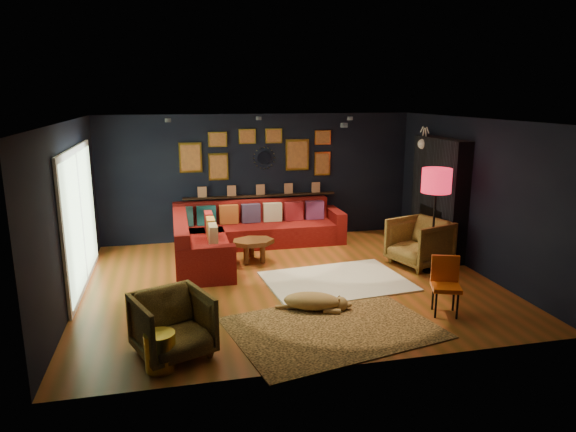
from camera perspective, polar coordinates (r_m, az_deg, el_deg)
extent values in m
plane|color=#94481D|center=(8.45, 0.14, -7.30)|extent=(6.50, 6.50, 0.00)
plane|color=black|center=(10.73, -3.18, 4.33)|extent=(6.50, 0.00, 6.50)
plane|color=black|center=(5.52, 6.62, -4.42)|extent=(6.50, 0.00, 6.50)
plane|color=black|center=(8.02, -23.12, 0.18)|extent=(0.00, 5.50, 5.50)
plane|color=black|center=(9.35, 19.95, 2.20)|extent=(0.00, 5.50, 5.50)
plane|color=white|center=(7.91, 0.15, 10.61)|extent=(6.50, 6.50, 0.00)
cube|color=maroon|center=(10.45, -3.72, -2.05)|extent=(3.20, 0.95, 0.42)
cube|color=maroon|center=(10.69, -4.06, 0.62)|extent=(3.20, 0.24, 0.46)
cube|color=maroon|center=(10.81, 5.20, -0.95)|extent=(0.22, 0.95, 0.64)
cube|color=maroon|center=(9.28, -9.50, -4.19)|extent=(0.95, 2.20, 0.42)
cube|color=maroon|center=(9.16, -11.81, -1.80)|extent=(0.24, 2.20, 0.46)
cube|color=maroon|center=(8.30, -9.08, -5.50)|extent=(0.95, 0.22, 0.64)
cube|color=#2B6165|center=(10.37, -11.54, -0.07)|extent=(0.38, 0.14, 0.38)
cube|color=#17525C|center=(10.39, -9.06, 0.06)|extent=(0.38, 0.14, 0.38)
cube|color=#A55423|center=(10.43, -6.59, 0.18)|extent=(0.38, 0.14, 0.38)
cube|color=#3B3050|center=(10.48, -4.15, 0.31)|extent=(0.38, 0.14, 0.38)
cube|color=#BFB292|center=(10.56, -1.74, 0.43)|extent=(0.38, 0.14, 0.38)
cube|color=maroon|center=(10.65, 0.64, 0.55)|extent=(0.38, 0.14, 0.38)
cube|color=#612957|center=(10.77, 2.97, 0.67)|extent=(0.38, 0.14, 0.38)
cube|color=maroon|center=(9.86, -8.80, -0.66)|extent=(0.14, 0.38, 0.38)
cube|color=#C07E30|center=(9.37, -8.57, -1.38)|extent=(0.14, 0.38, 0.38)
cube|color=tan|center=(8.89, -8.32, -2.18)|extent=(0.14, 0.38, 0.38)
cube|color=black|center=(10.73, -3.09, 2.27)|extent=(3.20, 0.12, 0.04)
cube|color=gold|center=(10.50, -10.78, 6.39)|extent=(0.45, 0.03, 0.60)
cube|color=#B36B30|center=(10.48, -10.77, 6.38)|extent=(0.38, 0.01, 0.51)
cube|color=gold|center=(10.56, -7.74, 5.45)|extent=(0.40, 0.03, 0.55)
cube|color=#B36B30|center=(10.54, -7.73, 5.44)|extent=(0.34, 0.01, 0.47)
cube|color=gold|center=(10.50, -7.83, 8.42)|extent=(0.38, 0.03, 0.30)
cube|color=#B36B30|center=(10.48, -7.82, 8.41)|extent=(0.32, 0.01, 0.25)
cube|color=gold|center=(10.81, 1.03, 6.81)|extent=(0.50, 0.03, 0.65)
cube|color=#B36B30|center=(10.79, 1.05, 6.80)|extent=(0.42, 0.01, 0.55)
cube|color=gold|center=(10.97, 3.83, 5.84)|extent=(0.35, 0.03, 0.50)
cube|color=#B36B30|center=(10.96, 3.86, 5.82)|extent=(0.30, 0.01, 0.42)
cube|color=gold|center=(10.92, 3.87, 8.70)|extent=(0.35, 0.03, 0.30)
cube|color=#B36B30|center=(10.90, 3.90, 8.69)|extent=(0.30, 0.01, 0.25)
cube|color=gold|center=(10.56, -4.56, 8.81)|extent=(0.35, 0.03, 0.30)
cube|color=#B36B30|center=(10.55, -4.55, 8.80)|extent=(0.30, 0.01, 0.25)
cube|color=gold|center=(10.66, -1.60, 8.88)|extent=(0.35, 0.03, 0.30)
cube|color=#B36B30|center=(10.64, -1.58, 8.87)|extent=(0.30, 0.01, 0.25)
cylinder|color=silver|center=(10.67, -2.65, 6.45)|extent=(0.28, 0.03, 0.28)
cone|color=gold|center=(10.71, -1.48, 6.48)|extent=(0.03, 0.16, 0.03)
cone|color=gold|center=(10.69, -1.57, 6.93)|extent=(0.04, 0.16, 0.04)
cone|color=gold|center=(10.68, -1.83, 7.30)|extent=(0.04, 0.16, 0.04)
cone|color=gold|center=(10.66, -2.21, 7.54)|extent=(0.04, 0.16, 0.04)
cone|color=gold|center=(10.64, -2.66, 7.62)|extent=(0.03, 0.16, 0.03)
cone|color=gold|center=(10.63, -3.11, 7.52)|extent=(0.04, 0.16, 0.04)
cone|color=gold|center=(10.62, -3.49, 7.25)|extent=(0.04, 0.16, 0.04)
cone|color=gold|center=(10.62, -3.74, 6.86)|extent=(0.04, 0.16, 0.04)
cone|color=gold|center=(10.63, -3.82, 6.41)|extent=(0.03, 0.16, 0.03)
cone|color=gold|center=(10.64, -3.72, 5.96)|extent=(0.04, 0.16, 0.04)
cone|color=gold|center=(10.66, -3.46, 5.59)|extent=(0.04, 0.16, 0.04)
cone|color=gold|center=(10.68, -3.08, 5.35)|extent=(0.04, 0.16, 0.04)
cone|color=gold|center=(10.69, -2.63, 5.28)|extent=(0.03, 0.16, 0.03)
cone|color=gold|center=(10.71, -2.19, 5.38)|extent=(0.04, 0.16, 0.04)
cone|color=gold|center=(10.71, -1.81, 5.65)|extent=(0.04, 0.16, 0.04)
cone|color=gold|center=(10.71, -1.57, 6.03)|extent=(0.04, 0.16, 0.04)
cube|color=black|center=(10.07, 16.41, 2.04)|extent=(0.30, 1.60, 2.20)
cube|color=black|center=(10.18, 15.87, -1.56)|extent=(0.20, 0.80, 0.90)
cone|color=white|center=(10.41, 15.85, 7.73)|extent=(0.35, 0.28, 0.28)
sphere|color=white|center=(10.31, 14.76, 7.74)|extent=(0.20, 0.20, 0.20)
cylinder|color=white|center=(10.25, 15.07, 8.65)|extent=(0.02, 0.10, 0.28)
cylinder|color=white|center=(10.36, 14.76, 8.71)|extent=(0.02, 0.10, 0.28)
cube|color=white|center=(8.63, -22.14, -0.22)|extent=(0.04, 2.80, 2.20)
cube|color=#ABD09F|center=(8.63, -21.97, -0.22)|extent=(0.01, 2.60, 2.00)
cube|color=white|center=(8.62, -21.94, -0.21)|extent=(0.02, 0.06, 2.00)
cylinder|color=black|center=(8.91, -13.20, 10.31)|extent=(0.10, 0.10, 0.06)
cylinder|color=black|center=(9.44, -3.28, 10.79)|extent=(0.10, 0.10, 0.06)
cylinder|color=black|center=(9.46, 6.90, 10.72)|extent=(0.10, 0.10, 0.06)
cylinder|color=black|center=(7.31, 6.25, 9.99)|extent=(0.10, 0.10, 0.06)
cube|color=beige|center=(8.45, 5.42, -7.24)|extent=(2.39, 1.84, 0.03)
cube|color=#B57E42|center=(6.89, 4.98, -12.25)|extent=(2.91, 2.35, 0.01)
cylinder|color=#573617|center=(9.20, -4.66, -4.36)|extent=(0.10, 0.10, 0.32)
cylinder|color=#573617|center=(9.24, -2.84, -4.24)|extent=(0.10, 0.10, 0.32)
cylinder|color=#573617|center=(9.54, -4.08, -3.69)|extent=(0.10, 0.10, 0.32)
cylinder|color=maroon|center=(9.45, -8.61, -3.82)|extent=(0.56, 0.56, 0.36)
imported|color=gold|center=(6.20, -12.71, -11.40)|extent=(1.03, 1.00, 0.83)
imported|color=gold|center=(9.41, 14.40, -2.62)|extent=(1.07, 1.11, 0.92)
cylinder|color=gold|center=(6.02, -14.00, -14.37)|extent=(0.34, 0.34, 0.43)
cylinder|color=black|center=(7.36, 16.11, -9.40)|extent=(0.03, 0.03, 0.40)
cylinder|color=black|center=(7.41, 18.31, -9.40)|extent=(0.03, 0.03, 0.40)
cylinder|color=black|center=(7.62, 15.80, -8.58)|extent=(0.03, 0.03, 0.40)
cylinder|color=black|center=(7.67, 17.92, -8.59)|extent=(0.03, 0.03, 0.40)
cube|color=#EA5714|center=(7.44, 17.14, -7.57)|extent=(0.49, 0.49, 0.06)
cube|color=#EA5714|center=(7.51, 17.06, -5.58)|extent=(0.37, 0.18, 0.38)
cylinder|color=black|center=(9.25, 15.56, -5.81)|extent=(0.30, 0.30, 0.04)
cylinder|color=black|center=(9.04, 15.85, -1.36)|extent=(0.04, 0.04, 1.44)
cylinder|color=#B11224|center=(8.88, 16.18, 3.80)|extent=(0.49, 0.49, 0.41)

